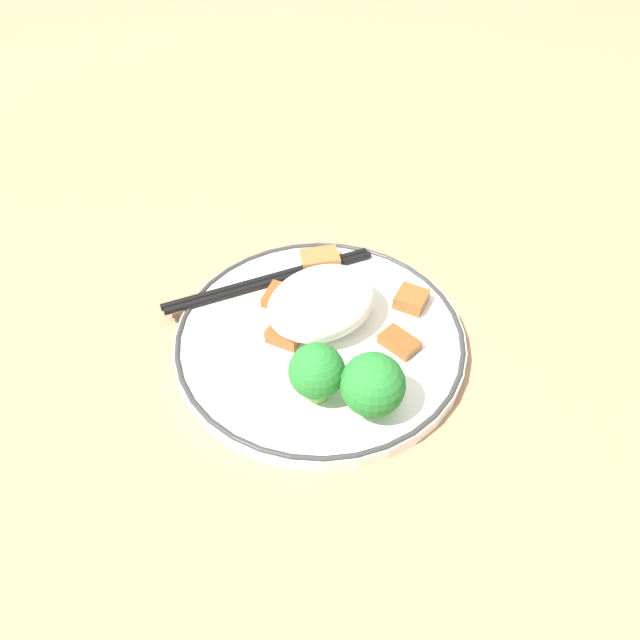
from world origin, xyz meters
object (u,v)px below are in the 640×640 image
Objects in this scene: broccoli_back_center at (373,385)px; chopsticks at (271,279)px; plate at (320,339)px; broccoli_back_left at (317,372)px.

chopsticks is (0.01, 0.17, -0.03)m from broccoli_back_center.
plate is at bearing 82.08° from broccoli_back_center.
broccoli_back_left reaches higher than plate.
broccoli_back_center is 0.27× the size of chopsticks.
broccoli_back_left is 0.05m from broccoli_back_center.
broccoli_back_left is 0.94× the size of broccoli_back_center.
broccoli_back_center is at bearing -94.68° from chopsticks.
plate is 4.92× the size of broccoli_back_left.
broccoli_back_left reaches higher than chopsticks.
broccoli_back_center is (0.03, -0.04, 0.00)m from broccoli_back_left.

